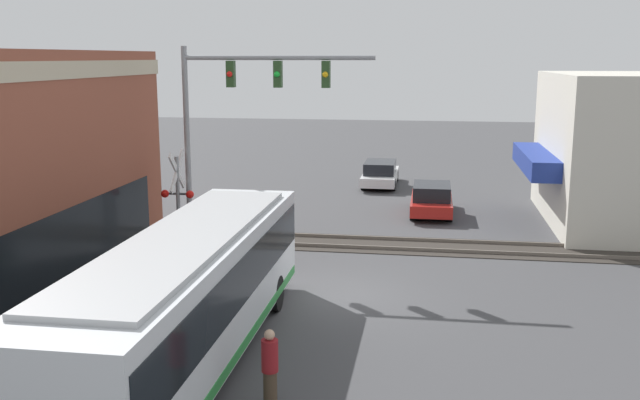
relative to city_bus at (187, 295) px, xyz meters
The scene contains 8 objects.
ground_plane 6.34m from the city_bus, 27.34° to the right, with size 120.00×120.00×0.00m, color #424244.
city_bus is the anchor object (origin of this frame).
traffic_signal_gantry 10.23m from the city_bus, ahead, with size 0.42×6.72×7.33m.
crossing_signal 9.23m from the city_bus, 21.17° to the left, with size 1.41×1.18×3.81m.
rail_track_near 11.88m from the city_bus, 13.78° to the right, with size 2.60×60.00×0.15m.
parked_car_red 17.95m from the city_bus, 17.54° to the right, with size 4.35×1.82×1.41m.
parked_car_white 24.16m from the city_bus, ahead, with size 4.82×1.82×1.38m.
pedestrian_near_bus 2.92m from the city_bus, 125.87° to the right, with size 0.34×0.34×1.67m.
Camera 1 is at (-20.00, -2.50, 6.96)m, focal length 40.00 mm.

